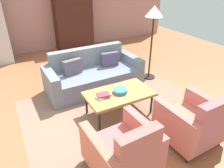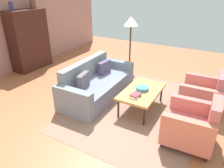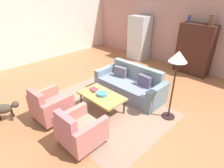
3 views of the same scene
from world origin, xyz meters
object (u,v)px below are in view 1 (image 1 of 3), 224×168
object	(u,v)px
armchair_right	(193,124)
cabinet	(74,22)
book_stack	(103,95)
floor_lamp	(154,18)
armchair_left	(124,153)
couch	(93,75)
coffee_table	(119,94)
fruit_bowl	(120,91)

from	to	relation	value
armchair_right	cabinet	distance (m)	5.22
armchair_right	book_stack	world-z (taller)	armchair_right
armchair_right	floor_lamp	distance (m)	2.53
armchair_left	book_stack	bearing A→B (deg)	73.84
couch	coffee_table	world-z (taller)	couch
couch	armchair_left	size ratio (longest dim) A/B	2.41
floor_lamp	book_stack	bearing A→B (deg)	-151.13
armchair_left	armchair_right	size ratio (longest dim) A/B	1.00
couch	book_stack	world-z (taller)	couch
floor_lamp	couch	bearing A→B (deg)	171.07
book_stack	floor_lamp	world-z (taller)	floor_lamp
book_stack	floor_lamp	bearing A→B (deg)	28.87
couch	armchair_left	world-z (taller)	armchair_left
coffee_table	cabinet	distance (m)	4.09
armchair_left	cabinet	bearing A→B (deg)	74.59
floor_lamp	armchair_right	bearing A→B (deg)	-111.00
couch	armchair_right	world-z (taller)	armchair_right
book_stack	fruit_bowl	bearing A→B (deg)	-1.18
armchair_right	cabinet	bearing A→B (deg)	88.79
coffee_table	book_stack	distance (m)	0.32
coffee_table	fruit_bowl	size ratio (longest dim) A/B	4.54
armchair_left	coffee_table	bearing A→B (deg)	60.26
armchair_left	cabinet	distance (m)	5.35
book_stack	armchair_left	bearing A→B (deg)	-103.53
coffee_table	armchair_left	bearing A→B (deg)	-117.10
cabinet	floor_lamp	distance (m)	3.22
armchair_right	book_stack	bearing A→B (deg)	126.53
armchair_left	fruit_bowl	world-z (taller)	armchair_left
couch	cabinet	bearing A→B (deg)	-102.73
couch	armchair_left	xyz separation A→B (m)	(-0.60, -2.35, 0.06)
couch	cabinet	distance (m)	2.96
book_stack	couch	bearing A→B (deg)	75.14
fruit_bowl	cabinet	distance (m)	4.08
fruit_bowl	floor_lamp	xyz separation A→B (m)	(1.40, 0.96, 0.96)
cabinet	floor_lamp	size ratio (longest dim) A/B	1.05
fruit_bowl	cabinet	size ratio (longest dim) A/B	0.15
armchair_left	armchair_right	bearing A→B (deg)	-2.64
coffee_table	armchair_left	distance (m)	1.31
cabinet	coffee_table	bearing A→B (deg)	-98.19
fruit_bowl	cabinet	world-z (taller)	cabinet
couch	floor_lamp	bearing A→B (deg)	169.92
couch	floor_lamp	distance (m)	1.85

